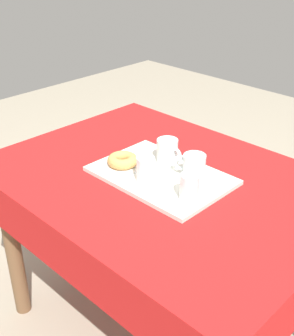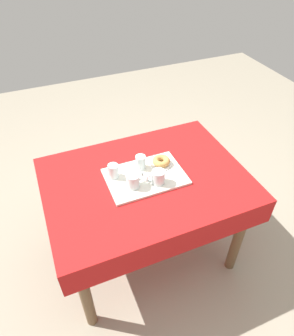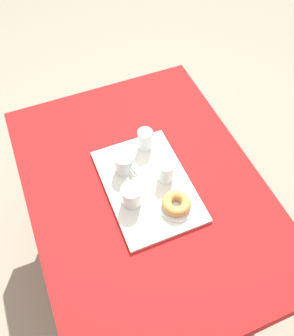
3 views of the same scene
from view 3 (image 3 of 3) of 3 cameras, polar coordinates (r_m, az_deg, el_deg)
The scene contains 9 objects.
ground_plane at distance 2.00m, azimuth -0.17°, elevation -14.06°, with size 6.00×6.00×0.00m, color gray.
dining_table at distance 1.44m, azimuth -0.23°, elevation -5.33°, with size 1.17×0.86×0.72m.
serving_tray at distance 1.34m, azimuth 0.15°, elevation -2.86°, with size 0.45×0.31×0.01m, color silver.
tea_mug_left at distance 1.35m, azimuth -3.56°, elevation 0.67°, with size 0.11×0.07×0.08m.
tea_mug_right at distance 1.27m, azimuth -2.52°, elevation -4.38°, with size 0.11×0.07×0.08m.
water_glass_near at distance 1.32m, azimuth 2.99°, elevation -0.50°, with size 0.06×0.06×0.09m.
water_glass_far at distance 1.41m, azimuth -0.30°, elevation 4.53°, with size 0.06×0.06×0.09m.
donut_plate_left at distance 1.29m, azimuth 4.65°, elevation -6.10°, with size 0.13×0.13×0.01m, color white.
sugar_donut_left at distance 1.27m, azimuth 4.72°, elevation -5.63°, with size 0.11×0.11×0.04m, color tan.
Camera 3 is at (-0.66, 0.26, 1.87)m, focal length 38.15 mm.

